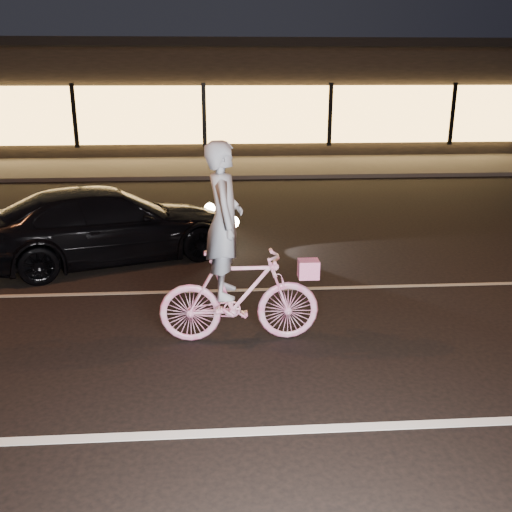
{
  "coord_description": "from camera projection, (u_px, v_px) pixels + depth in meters",
  "views": [
    {
      "loc": [
        0.41,
        -5.92,
        3.14
      ],
      "look_at": [
        0.86,
        0.6,
        1.0
      ],
      "focal_mm": 40.0,
      "sensor_mm": 36.0,
      "label": 1
    }
  ],
  "objects": [
    {
      "name": "ground",
      "position": [
        185.0,
        356.0,
        6.56
      ],
      "size": [
        90.0,
        90.0,
        0.0
      ],
      "primitive_type": "plane",
      "color": "black",
      "rests_on": "ground"
    },
    {
      "name": "lane_stripe_near",
      "position": [
        177.0,
        435.0,
        5.14
      ],
      "size": [
        60.0,
        0.12,
        0.01
      ],
      "primitive_type": "cube",
      "color": "silver",
      "rests_on": "ground"
    },
    {
      "name": "lane_stripe_far",
      "position": [
        192.0,
        291.0,
        8.46
      ],
      "size": [
        60.0,
        0.1,
        0.01
      ],
      "primitive_type": "cube",
      "color": "gray",
      "rests_on": "ground"
    },
    {
      "name": "sidewalk",
      "position": [
        204.0,
        167.0,
        18.87
      ],
      "size": [
        30.0,
        4.0,
        0.12
      ],
      "primitive_type": "cube",
      "color": "#383533",
      "rests_on": "ground"
    },
    {
      "name": "storefront",
      "position": [
        206.0,
        94.0,
        23.87
      ],
      "size": [
        25.4,
        8.42,
        4.2
      ],
      "color": "black",
      "rests_on": "ground"
    },
    {
      "name": "cyclist",
      "position": [
        235.0,
        274.0,
        6.68
      ],
      "size": [
        1.91,
        0.66,
        2.41
      ],
      "rotation": [
        0.0,
        0.0,
        1.57
      ],
      "color": "#E93589",
      "rests_on": "ground"
    },
    {
      "name": "sedan",
      "position": [
        109.0,
        224.0,
        9.7
      ],
      "size": [
        4.67,
        3.23,
        1.26
      ],
      "rotation": [
        0.0,
        0.0,
        1.95
      ],
      "color": "black",
      "rests_on": "ground"
    }
  ]
}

